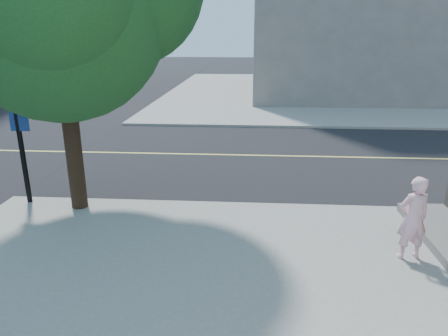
{
  "coord_description": "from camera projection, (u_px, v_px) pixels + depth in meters",
  "views": [
    {
      "loc": [
        4.98,
        -9.24,
        4.01
      ],
      "look_at": [
        4.41,
        -0.94,
        1.3
      ],
      "focal_mm": 32.89,
      "sensor_mm": 36.0,
      "label": 1
    }
  ],
  "objects": [
    {
      "name": "road_ew",
      "position": [
        111.0,
        153.0,
        14.6
      ],
      "size": [
        140.0,
        9.0,
        0.01
      ],
      "primitive_type": "cube",
      "color": "black",
      "rests_on": "ground"
    },
    {
      "name": "sidewalk_ne",
      "position": [
        370.0,
        92.0,
        29.83
      ],
      "size": [
        29.0,
        25.0,
        0.12
      ],
      "primitive_type": "cube",
      "color": "gray",
      "rests_on": "ground"
    },
    {
      "name": "man_on_phone",
      "position": [
        413.0,
        218.0,
        7.28
      ],
      "size": [
        0.64,
        0.48,
        1.57
      ],
      "primitive_type": "imported",
      "rotation": [
        0.0,
        0.0,
        3.34
      ],
      "color": "#ECB0C2",
      "rests_on": "sidewalk_se"
    },
    {
      "name": "ground",
      "position": [
        52.0,
        202.0,
        10.33
      ],
      "size": [
        140.0,
        140.0,
        0.0
      ],
      "primitive_type": "plane",
      "color": "black",
      "rests_on": "ground"
    }
  ]
}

